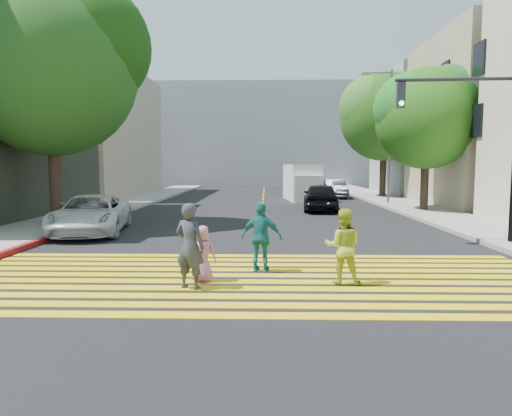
{
  "coord_description": "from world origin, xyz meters",
  "views": [
    {
      "loc": [
        0.28,
        -8.56,
        2.51
      ],
      "look_at": [
        0.0,
        3.0,
        1.4
      ],
      "focal_mm": 32.0,
      "sensor_mm": 36.0,
      "label": 1
    }
  ],
  "objects_px": {
    "tree_right_near": "(428,113)",
    "traffic_signal": "(482,131)",
    "tree_left": "(53,61)",
    "white_sedan": "(91,214)",
    "tree_right_far": "(385,112)",
    "silver_car": "(306,187)",
    "pedestrian_woman": "(343,246)",
    "dark_car_near": "(321,197)",
    "pedestrian_child": "(202,254)",
    "white_van": "(302,183)",
    "pedestrian_extra": "(261,237)",
    "pedestrian_man": "(190,246)",
    "dark_car_parked": "(335,189)"
  },
  "relations": [
    {
      "from": "tree_right_near",
      "to": "traffic_signal",
      "type": "distance_m",
      "value": 10.37
    },
    {
      "from": "tree_left",
      "to": "white_sedan",
      "type": "height_order",
      "value": "tree_left"
    },
    {
      "from": "tree_right_far",
      "to": "silver_car",
      "type": "xyz_separation_m",
      "value": [
        -5.44,
        3.81,
        -5.69
      ]
    },
    {
      "from": "tree_left",
      "to": "pedestrian_woman",
      "type": "distance_m",
      "value": 14.56
    },
    {
      "from": "tree_right_far",
      "to": "white_sedan",
      "type": "height_order",
      "value": "tree_right_far"
    },
    {
      "from": "dark_car_near",
      "to": "traffic_signal",
      "type": "relative_size",
      "value": 0.83
    },
    {
      "from": "pedestrian_child",
      "to": "traffic_signal",
      "type": "distance_m",
      "value": 9.51
    },
    {
      "from": "tree_left",
      "to": "tree_right_near",
      "type": "height_order",
      "value": "tree_left"
    },
    {
      "from": "tree_right_near",
      "to": "tree_right_far",
      "type": "xyz_separation_m",
      "value": [
        0.36,
        10.06,
        1.19
      ]
    },
    {
      "from": "pedestrian_woman",
      "to": "silver_car",
      "type": "bearing_deg",
      "value": -85.11
    },
    {
      "from": "white_sedan",
      "to": "silver_car",
      "type": "distance_m",
      "value": 23.73
    },
    {
      "from": "silver_car",
      "to": "white_van",
      "type": "distance_m",
      "value": 6.27
    },
    {
      "from": "dark_car_near",
      "to": "silver_car",
      "type": "xyz_separation_m",
      "value": [
        0.36,
        13.41,
        -0.12
      ]
    },
    {
      "from": "pedestrian_woman",
      "to": "white_van",
      "type": "relative_size",
      "value": 0.29
    },
    {
      "from": "tree_right_near",
      "to": "white_van",
      "type": "height_order",
      "value": "tree_right_near"
    },
    {
      "from": "tree_right_near",
      "to": "traffic_signal",
      "type": "xyz_separation_m",
      "value": [
        -1.85,
        -10.07,
        -1.64
      ]
    },
    {
      "from": "tree_right_far",
      "to": "dark_car_near",
      "type": "bearing_deg",
      "value": -121.14
    },
    {
      "from": "tree_right_far",
      "to": "pedestrian_child",
      "type": "distance_m",
      "value": 27.22
    },
    {
      "from": "tree_right_far",
      "to": "pedestrian_extra",
      "type": "xyz_separation_m",
      "value": [
        -8.82,
        -23.66,
        -5.52
      ]
    },
    {
      "from": "tree_left",
      "to": "pedestrian_child",
      "type": "relative_size",
      "value": 8.01
    },
    {
      "from": "pedestrian_man",
      "to": "silver_car",
      "type": "distance_m",
      "value": 29.39
    },
    {
      "from": "pedestrian_man",
      "to": "tree_right_near",
      "type": "bearing_deg",
      "value": -101.8
    },
    {
      "from": "tree_right_near",
      "to": "pedestrian_man",
      "type": "bearing_deg",
      "value": -123.16
    },
    {
      "from": "tree_left",
      "to": "silver_car",
      "type": "height_order",
      "value": "tree_left"
    },
    {
      "from": "white_sedan",
      "to": "dark_car_near",
      "type": "xyz_separation_m",
      "value": [
        9.29,
        8.26,
        0.06
      ]
    },
    {
      "from": "tree_right_near",
      "to": "tree_right_far",
      "type": "bearing_deg",
      "value": 87.95
    },
    {
      "from": "tree_right_near",
      "to": "pedestrian_child",
      "type": "relative_size",
      "value": 6.23
    },
    {
      "from": "pedestrian_extra",
      "to": "silver_car",
      "type": "distance_m",
      "value": 27.68
    },
    {
      "from": "tree_right_near",
      "to": "pedestrian_man",
      "type": "distance_m",
      "value": 18.57
    },
    {
      "from": "tree_right_near",
      "to": "white_van",
      "type": "relative_size",
      "value": 1.4
    },
    {
      "from": "silver_car",
      "to": "pedestrian_child",
      "type": "bearing_deg",
      "value": 89.53
    },
    {
      "from": "tree_left",
      "to": "pedestrian_extra",
      "type": "height_order",
      "value": "tree_left"
    },
    {
      "from": "tree_right_near",
      "to": "tree_right_far",
      "type": "distance_m",
      "value": 10.14
    },
    {
      "from": "white_van",
      "to": "traffic_signal",
      "type": "xyz_separation_m",
      "value": [
        4.02,
        -17.75,
        2.32
      ]
    },
    {
      "from": "dark_car_near",
      "to": "white_van",
      "type": "bearing_deg",
      "value": -82.3
    },
    {
      "from": "pedestrian_woman",
      "to": "traffic_signal",
      "type": "relative_size",
      "value": 0.29
    },
    {
      "from": "pedestrian_woman",
      "to": "white_van",
      "type": "distance_m",
      "value": 22.35
    },
    {
      "from": "tree_right_near",
      "to": "silver_car",
      "type": "height_order",
      "value": "tree_right_near"
    },
    {
      "from": "pedestrian_extra",
      "to": "dark_car_parked",
      "type": "bearing_deg",
      "value": -91.25
    },
    {
      "from": "tree_right_far",
      "to": "dark_car_near",
      "type": "relative_size",
      "value": 2.1
    },
    {
      "from": "dark_car_parked",
      "to": "traffic_signal",
      "type": "distance_m",
      "value": 20.44
    },
    {
      "from": "tree_left",
      "to": "dark_car_near",
      "type": "xyz_separation_m",
      "value": [
        11.36,
        6.32,
        -5.82
      ]
    },
    {
      "from": "tree_right_far",
      "to": "traffic_signal",
      "type": "xyz_separation_m",
      "value": [
        -2.21,
        -20.13,
        -2.83
      ]
    },
    {
      "from": "tree_right_far",
      "to": "silver_car",
      "type": "distance_m",
      "value": 8.74
    },
    {
      "from": "dark_car_parked",
      "to": "pedestrian_woman",
      "type": "bearing_deg",
      "value": -98.57
    },
    {
      "from": "tree_right_near",
      "to": "dark_car_near",
      "type": "bearing_deg",
      "value": 175.19
    },
    {
      "from": "pedestrian_woman",
      "to": "dark_car_parked",
      "type": "relative_size",
      "value": 0.38
    },
    {
      "from": "tree_right_far",
      "to": "pedestrian_woman",
      "type": "xyz_separation_m",
      "value": [
        -7.1,
        -24.72,
        -5.53
      ]
    },
    {
      "from": "tree_right_near",
      "to": "pedestrian_woman",
      "type": "height_order",
      "value": "tree_right_near"
    },
    {
      "from": "tree_left",
      "to": "traffic_signal",
      "type": "bearing_deg",
      "value": -15.71
    }
  ]
}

